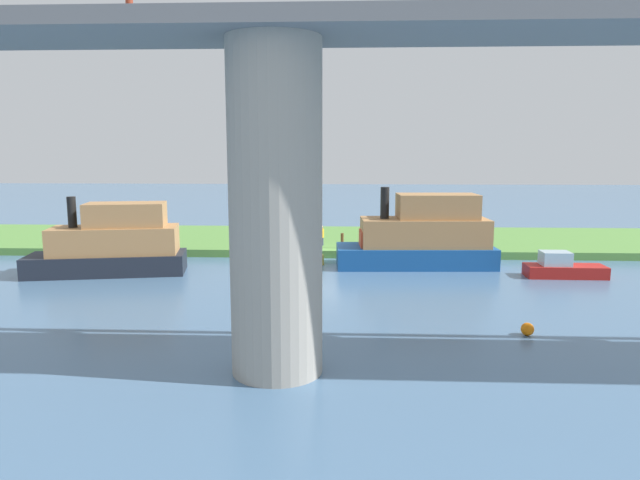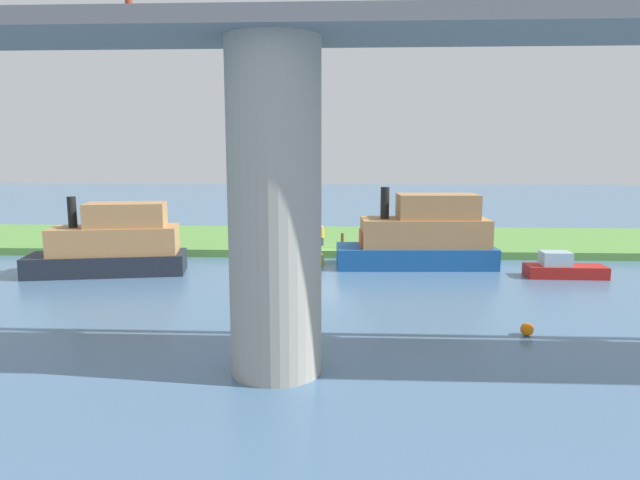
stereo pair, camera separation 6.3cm
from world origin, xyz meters
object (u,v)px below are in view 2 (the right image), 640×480
at_px(mooring_post, 342,241).
at_px(motorboat_red, 287,257).
at_px(bridge_pylon, 275,211).
at_px(skiff_small, 421,237).
at_px(motorboat_white, 563,268).
at_px(person_on_bank, 322,235).
at_px(marker_buoy, 527,329).
at_px(houseboat_blue, 112,245).

height_order(mooring_post, motorboat_red, mooring_post).
distance_m(bridge_pylon, skiff_small, 18.62).
bearing_deg(motorboat_white, bridge_pylon, 45.50).
bearing_deg(motorboat_red, person_on_bank, -114.77).
bearing_deg(marker_buoy, person_on_bank, -63.70).
distance_m(bridge_pylon, mooring_post, 20.99).
distance_m(mooring_post, motorboat_red, 4.68).
bearing_deg(marker_buoy, houseboat_blue, -26.71).
relative_size(person_on_bank, motorboat_white, 0.32).
bearing_deg(bridge_pylon, motorboat_red, -85.05).
distance_m(houseboat_blue, marker_buoy, 22.77).
bearing_deg(houseboat_blue, mooring_post, -154.37).
height_order(bridge_pylon, mooring_post, bridge_pylon).
bearing_deg(skiff_small, person_on_bank, -35.89).
relative_size(motorboat_red, marker_buoy, 8.68).
height_order(skiff_small, motorboat_red, skiff_small).
height_order(skiff_small, motorboat_white, skiff_small).
bearing_deg(person_on_bank, houseboat_blue, 32.23).
bearing_deg(marker_buoy, skiff_small, -79.33).
height_order(person_on_bank, mooring_post, person_on_bank).
height_order(mooring_post, skiff_small, skiff_small).
bearing_deg(bridge_pylon, motorboat_white, -134.50).
bearing_deg(person_on_bank, skiff_small, 144.11).
distance_m(motorboat_white, motorboat_red, 15.97).
relative_size(skiff_small, motorboat_red, 2.21).
xyz_separation_m(bridge_pylon, motorboat_red, (1.50, -17.31, -4.68)).
xyz_separation_m(bridge_pylon, mooring_post, (-1.90, -20.48, -4.16)).
bearing_deg(motorboat_red, marker_buoy, 128.63).
distance_m(skiff_small, houseboat_blue, 18.07).
bearing_deg(mooring_post, marker_buoy, 113.70).
distance_m(bridge_pylon, houseboat_blue, 18.42).
relative_size(person_on_bank, marker_buoy, 2.78).
bearing_deg(person_on_bank, mooring_post, 143.47).
bearing_deg(person_on_bank, marker_buoy, 116.30).
height_order(mooring_post, motorboat_white, mooring_post).
height_order(bridge_pylon, motorboat_red, bridge_pylon).
relative_size(mooring_post, skiff_small, 0.11).
relative_size(bridge_pylon, marker_buoy, 20.67).
xyz_separation_m(bridge_pylon, motorboat_white, (-14.22, -14.47, -4.65)).
xyz_separation_m(houseboat_blue, marker_buoy, (-20.30, 10.21, -1.39)).
height_order(bridge_pylon, motorboat_white, bridge_pylon).
xyz_separation_m(bridge_pylon, person_on_bank, (-0.46, -21.55, -3.97)).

